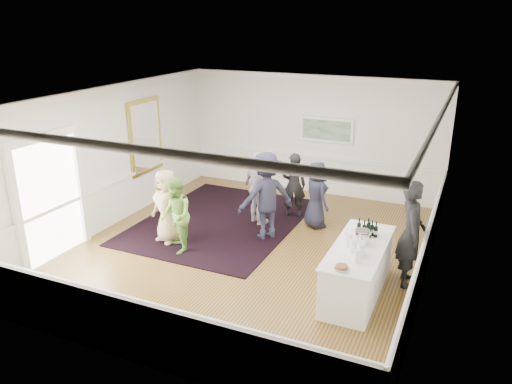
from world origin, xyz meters
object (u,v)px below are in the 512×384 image
at_px(guest_lilac, 258,188).
at_px(guest_dark_a, 266,196).
at_px(serving_table, 358,270).
at_px(guest_tan, 167,206).
at_px(nut_bowl, 342,268).
at_px(guest_navy, 316,195).
at_px(guest_dark_b, 294,185).
at_px(bartender, 411,233).
at_px(ice_bucket, 362,237).
at_px(guest_green, 176,216).

distance_m(guest_lilac, guest_dark_a, 0.80).
xyz_separation_m(serving_table, guest_tan, (-4.23, 0.47, 0.35)).
height_order(guest_lilac, nut_bowl, guest_lilac).
bearing_deg(guest_navy, guest_lilac, 60.18).
height_order(guest_tan, nut_bowl, guest_tan).
distance_m(guest_lilac, guest_dark_b, 0.96).
height_order(guest_dark_b, guest_navy, guest_dark_b).
relative_size(serving_table, bartender, 1.14).
height_order(guest_tan, guest_dark_b, guest_tan).
xyz_separation_m(guest_lilac, ice_bucket, (2.86, -2.05, 0.16)).
xyz_separation_m(guest_green, nut_bowl, (3.73, -1.09, 0.16)).
height_order(guest_navy, ice_bucket, guest_navy).
bearing_deg(nut_bowl, guest_dark_b, 119.50).
distance_m(serving_table, nut_bowl, 1.08).
bearing_deg(guest_tan, nut_bowl, -0.92).
xyz_separation_m(guest_tan, ice_bucket, (4.24, -0.34, 0.22)).
bearing_deg(guest_dark_a, guest_navy, -173.38).
height_order(guest_dark_b, nut_bowl, guest_dark_b).
bearing_deg(ice_bucket, bartender, 39.44).
height_order(guest_tan, guest_green, guest_tan).
bearing_deg(guest_lilac, guest_dark_a, 159.03).
bearing_deg(guest_lilac, guest_dark_b, -95.70).
relative_size(ice_bucket, nut_bowl, 1.06).
bearing_deg(guest_green, serving_table, 46.09).
distance_m(guest_dark_a, nut_bowl, 3.40).
xyz_separation_m(guest_green, ice_bucket, (3.80, -0.01, 0.23)).
relative_size(guest_green, ice_bucket, 6.10).
xyz_separation_m(serving_table, guest_navy, (-1.57, 2.55, 0.31)).
height_order(guest_navy, nut_bowl, guest_navy).
height_order(serving_table, bartender, bartender).
relative_size(guest_dark_b, guest_navy, 1.03).
bearing_deg(guest_dark_b, ice_bucket, 109.44).
xyz_separation_m(bartender, nut_bowl, (-0.81, -1.69, -0.04)).
height_order(bartender, guest_dark_a, bartender).
height_order(guest_green, guest_navy, guest_green).
relative_size(guest_tan, nut_bowl, 6.58).
relative_size(serving_table, guest_tan, 1.40).
height_order(guest_green, nut_bowl, guest_green).
height_order(serving_table, nut_bowl, nut_bowl).
height_order(serving_table, guest_lilac, guest_lilac).
distance_m(guest_tan, guest_navy, 3.38).
distance_m(guest_green, ice_bucket, 3.81).
bearing_deg(bartender, ice_bucket, 117.19).
distance_m(bartender, nut_bowl, 1.87).
xyz_separation_m(bartender, ice_bucket, (-0.74, -0.61, 0.04)).
relative_size(guest_dark_a, guest_navy, 1.25).
height_order(guest_dark_a, ice_bucket, guest_dark_a).
bearing_deg(guest_navy, guest_tan, 81.70).
relative_size(serving_table, guest_green, 1.42).
distance_m(guest_navy, nut_bowl, 3.82).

